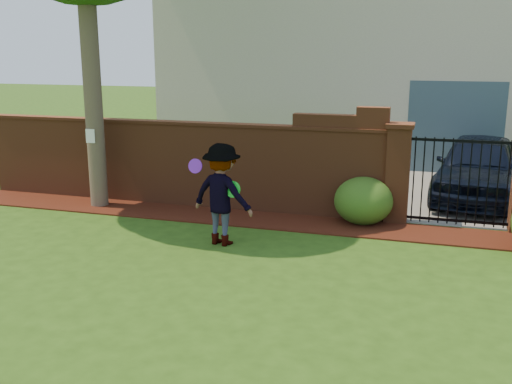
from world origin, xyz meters
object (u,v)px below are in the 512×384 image
(man, at_px, (221,195))
(frisbee_green, at_px, (233,189))
(frisbee_purple, at_px, (195,166))
(car, at_px, (477,169))

(man, xyz_separation_m, frisbee_green, (0.23, -0.06, 0.13))
(frisbee_purple, bearing_deg, frisbee_green, -3.15)
(frisbee_green, bearing_deg, frisbee_purple, 176.85)
(car, xyz_separation_m, frisbee_purple, (-4.67, -4.34, 0.62))
(man, distance_m, frisbee_green, 0.27)
(frisbee_green, bearing_deg, man, 165.27)
(frisbee_purple, bearing_deg, car, 42.89)
(man, bearing_deg, frisbee_green, 177.86)
(man, height_order, frisbee_purple, man)
(car, distance_m, frisbee_purple, 6.40)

